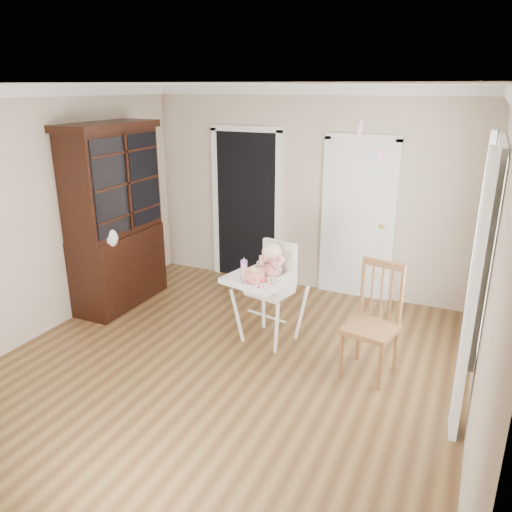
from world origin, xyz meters
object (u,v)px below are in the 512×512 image
at_px(high_chair, 269,282).
at_px(cake, 255,275).
at_px(sippy_cup, 244,266).
at_px(dining_chair, 372,325).
at_px(china_cabinet, 115,217).

height_order(high_chair, cake, high_chair).
bearing_deg(sippy_cup, dining_chair, -5.62).
height_order(cake, sippy_cup, sippy_cup).
bearing_deg(dining_chair, high_chair, -178.98).
relative_size(high_chair, china_cabinet, 0.49).
distance_m(china_cabinet, dining_chair, 3.39).
bearing_deg(china_cabinet, cake, -10.49).
height_order(sippy_cup, china_cabinet, china_cabinet).
bearing_deg(high_chair, sippy_cup, -152.98).
xyz_separation_m(sippy_cup, dining_chair, (1.43, -0.14, -0.33)).
xyz_separation_m(cake, dining_chair, (1.23, 0.03, -0.32)).
relative_size(cake, dining_chair, 0.23).
distance_m(cake, dining_chair, 1.27).
xyz_separation_m(high_chair, cake, (-0.06, -0.24, 0.15)).
xyz_separation_m(cake, china_cabinet, (-2.09, 0.39, 0.30)).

